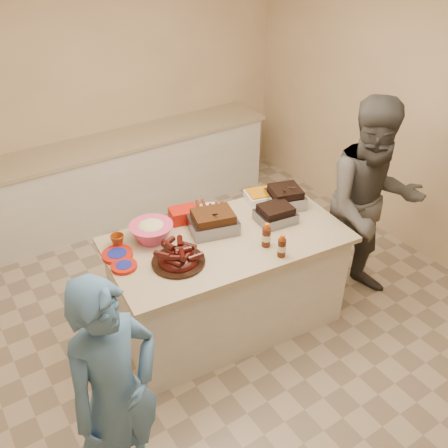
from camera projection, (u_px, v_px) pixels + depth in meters
room at (227, 326)px, 4.26m from camera, size 4.50×5.00×2.70m
back_counter at (118, 178)px, 5.55m from camera, size 3.60×0.64×0.90m
island at (227, 321)px, 4.31m from camera, size 1.92×1.14×0.87m
rib_platter at (179, 263)px, 3.57m from camera, size 0.43×0.43×0.15m
pulled_pork_tray at (213, 231)px, 3.91m from camera, size 0.42×0.36×0.11m
brisket_tray at (275, 221)px, 4.03m from camera, size 0.32×0.28×0.09m
roasting_pan at (285, 205)px, 4.24m from camera, size 0.35×0.35×0.11m
coleslaw_bowl at (152, 239)px, 3.81m from camera, size 0.36×0.36×0.23m
sausage_plate at (212, 213)px, 4.14m from camera, size 0.39×0.39×0.05m
mac_cheese_dish at (263, 199)px, 4.34m from camera, size 0.34×0.28×0.08m
bbq_bottle_a at (281, 256)px, 3.64m from camera, size 0.07×0.07×0.18m
bbq_bottle_b at (266, 246)px, 3.74m from camera, size 0.07×0.07×0.20m
mustard_bottle at (212, 239)px, 3.82m from camera, size 0.05×0.05×0.13m
sauce_bowl at (218, 226)px, 3.97m from camera, size 0.16×0.06×0.15m
plate_stack_large at (117, 256)px, 3.63m from camera, size 0.25×0.25×0.03m
plate_stack_small at (124, 268)px, 3.52m from camera, size 0.20×0.20×0.03m
plastic_cup at (118, 246)px, 3.74m from camera, size 0.11×0.11×0.11m
basket_stack at (184, 220)px, 4.04m from camera, size 0.25×0.20×0.11m
guest_gray at (355, 290)px, 4.65m from camera, size 1.60×2.05×0.70m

